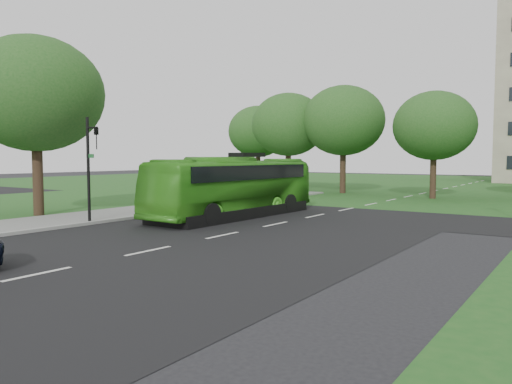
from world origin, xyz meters
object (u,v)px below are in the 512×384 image
tree_park_b (343,121)px  bus (234,187)px  tree_park_a (288,125)px  tree_park_c (434,126)px  tree_park_f (258,132)px  tree_side_near (35,94)px  traffic_light (90,162)px

tree_park_b → bus: tree_park_b is taller
tree_park_a → tree_park_c: (13.33, -1.13, -0.62)m
tree_park_a → tree_park_c: tree_park_a is taller
tree_park_f → tree_side_near: bearing=-79.1°
tree_park_f → bus: bearing=-58.6°
tree_park_a → tree_park_b: size_ratio=0.97×
tree_park_b → traffic_light: (-1.22, -25.30, -3.35)m
tree_park_f → traffic_light: tree_park_f is taller
tree_park_b → tree_park_f: size_ratio=1.07×
tree_park_b → tree_side_near: bearing=-105.0°
tree_side_near → bus: 11.65m
tree_side_near → traffic_light: size_ratio=1.91×
tree_park_c → bus: (-5.57, -17.62, -3.91)m
tree_park_a → tree_side_near: 24.26m
tree_park_a → tree_park_b: tree_park_b is taller
bus → tree_side_near: bearing=-147.2°
tree_park_a → tree_side_near: size_ratio=0.94×
tree_park_f → tree_side_near: size_ratio=0.91×
tree_park_a → traffic_light: size_ratio=1.80×
tree_park_f → traffic_light: bearing=-70.0°
tree_park_b → traffic_light: 25.55m
tree_park_a → bus: (7.76, -18.75, -4.53)m
tree_park_f → traffic_light: (11.08, -30.39, -2.98)m
tree_park_a → tree_park_f: size_ratio=1.03×
tree_park_c → tree_park_f: tree_park_f is taller
tree_park_a → traffic_light: tree_park_a is taller
bus → traffic_light: (-3.69, -6.19, 1.35)m
bus → tree_park_b: bearing=99.0°
tree_park_c → bus: size_ratio=0.71×
tree_park_c → traffic_light: tree_park_c is taller
tree_park_a → tree_park_c: bearing=-4.8°
tree_park_b → tree_park_f: tree_park_b is taller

